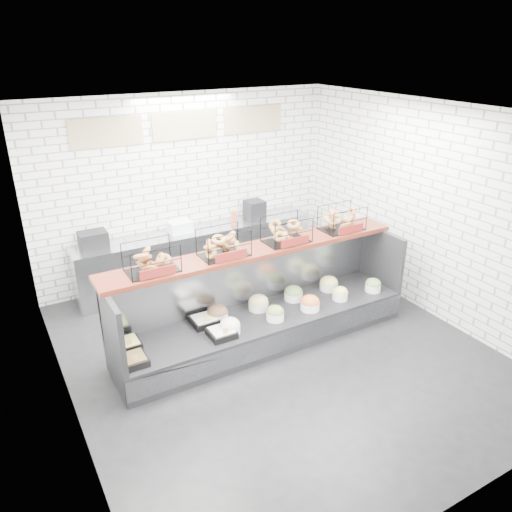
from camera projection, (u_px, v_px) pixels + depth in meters
ground at (276, 351)px, 6.48m from camera, size 5.50×5.50×0.00m
room_shell at (253, 186)px, 6.13m from camera, size 5.02×5.51×3.01m
display_case at (263, 317)px, 6.62m from camera, size 4.00×0.90×1.20m
bagel_shelf at (256, 240)px, 6.34m from camera, size 4.10×0.50×0.40m
prep_counter at (198, 254)px, 8.22m from camera, size 4.00×0.60×1.20m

